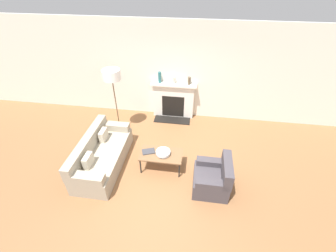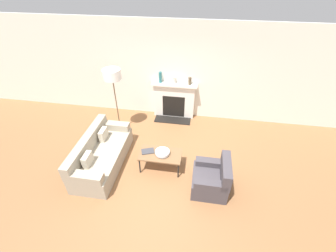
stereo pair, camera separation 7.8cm
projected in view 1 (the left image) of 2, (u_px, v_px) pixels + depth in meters
The scene contains 12 objects.
ground_plane at pixel (160, 177), 5.27m from camera, with size 18.00×18.00×0.00m, color brown.
wall_back at pixel (175, 72), 6.59m from camera, with size 18.00×0.06×2.90m.
fireplace at pixel (173, 101), 7.01m from camera, with size 1.37×0.59×1.14m.
couch at pixel (101, 155), 5.41m from camera, with size 0.88×2.00×0.79m.
armchair_near at pixel (213, 178), 4.84m from camera, with size 0.76×0.80×0.81m.
coffee_table at pixel (161, 155), 5.25m from camera, with size 0.99×0.54×0.46m.
bowl at pixel (163, 152), 5.19m from camera, with size 0.34×0.34×0.09m.
book at pixel (148, 151), 5.28m from camera, with size 0.34×0.28×0.02m.
floor_lamp at pixel (112, 79), 5.77m from camera, with size 0.47×0.47×1.88m.
mantel_vase_left at pixel (160, 77), 6.62m from camera, with size 0.09×0.09×0.33m.
mantel_vase_center_left at pixel (174, 80), 6.61m from camera, with size 0.10×0.10×0.21m.
mantel_vase_center_right at pixel (189, 81), 6.55m from camera, with size 0.09×0.09×0.23m.
Camera 1 is at (0.68, -3.45, 4.10)m, focal length 24.00 mm.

